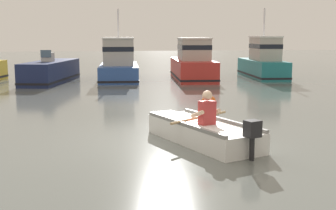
{
  "coord_description": "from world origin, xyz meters",
  "views": [
    {
      "loc": [
        -1.41,
        -9.8,
        2.36
      ],
      "look_at": [
        0.46,
        1.54,
        0.55
      ],
      "focal_mm": 47.06,
      "sensor_mm": 36.0,
      "label": 1
    }
  ],
  "objects_px": {
    "rowboat_with_person": "(201,131)",
    "mooring_buoy": "(209,103)",
    "moored_boat_blue": "(119,64)",
    "moored_boat_teal": "(263,62)",
    "moored_boat_red": "(193,64)",
    "moored_boat_navy": "(51,72)"
  },
  "relations": [
    {
      "from": "moored_boat_blue",
      "to": "moored_boat_teal",
      "type": "height_order",
      "value": "moored_boat_teal"
    },
    {
      "from": "moored_boat_blue",
      "to": "mooring_buoy",
      "type": "xyz_separation_m",
      "value": [
        2.27,
        -10.51,
        -0.58
      ]
    },
    {
      "from": "rowboat_with_person",
      "to": "moored_boat_blue",
      "type": "distance_m",
      "value": 14.53
    },
    {
      "from": "mooring_buoy",
      "to": "moored_boat_blue",
      "type": "bearing_deg",
      "value": 102.18
    },
    {
      "from": "moored_boat_blue",
      "to": "moored_boat_red",
      "type": "distance_m",
      "value": 4.03
    },
    {
      "from": "moored_boat_navy",
      "to": "moored_boat_red",
      "type": "xyz_separation_m",
      "value": [
        7.51,
        0.36,
        0.32
      ]
    },
    {
      "from": "rowboat_with_person",
      "to": "moored_boat_teal",
      "type": "height_order",
      "value": "moored_boat_teal"
    },
    {
      "from": "rowboat_with_person",
      "to": "mooring_buoy",
      "type": "bearing_deg",
      "value": 73.07
    },
    {
      "from": "moored_boat_navy",
      "to": "moored_boat_teal",
      "type": "relative_size",
      "value": 1.03
    },
    {
      "from": "moored_boat_red",
      "to": "moored_boat_teal",
      "type": "distance_m",
      "value": 4.18
    },
    {
      "from": "rowboat_with_person",
      "to": "moored_boat_red",
      "type": "xyz_separation_m",
      "value": [
        2.95,
        14.14,
        0.59
      ]
    },
    {
      "from": "moored_boat_teal",
      "to": "mooring_buoy",
      "type": "height_order",
      "value": "moored_boat_teal"
    },
    {
      "from": "moored_boat_blue",
      "to": "mooring_buoy",
      "type": "bearing_deg",
      "value": -77.82
    },
    {
      "from": "moored_boat_navy",
      "to": "moored_boat_blue",
      "type": "distance_m",
      "value": 3.58
    },
    {
      "from": "moored_boat_red",
      "to": "moored_boat_teal",
      "type": "relative_size",
      "value": 1.07
    },
    {
      "from": "moored_boat_teal",
      "to": "moored_boat_blue",
      "type": "bearing_deg",
      "value": -180.0
    },
    {
      "from": "moored_boat_navy",
      "to": "moored_boat_blue",
      "type": "height_order",
      "value": "moored_boat_blue"
    },
    {
      "from": "moored_boat_red",
      "to": "mooring_buoy",
      "type": "distance_m",
      "value": 10.33
    },
    {
      "from": "moored_boat_teal",
      "to": "mooring_buoy",
      "type": "distance_m",
      "value": 12.07
    },
    {
      "from": "moored_boat_teal",
      "to": "mooring_buoy",
      "type": "xyz_separation_m",
      "value": [
        -5.91,
        -10.51,
        -0.62
      ]
    },
    {
      "from": "moored_boat_navy",
      "to": "moored_boat_blue",
      "type": "relative_size",
      "value": 1.02
    },
    {
      "from": "moored_boat_red",
      "to": "mooring_buoy",
      "type": "height_order",
      "value": "moored_boat_red"
    }
  ]
}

